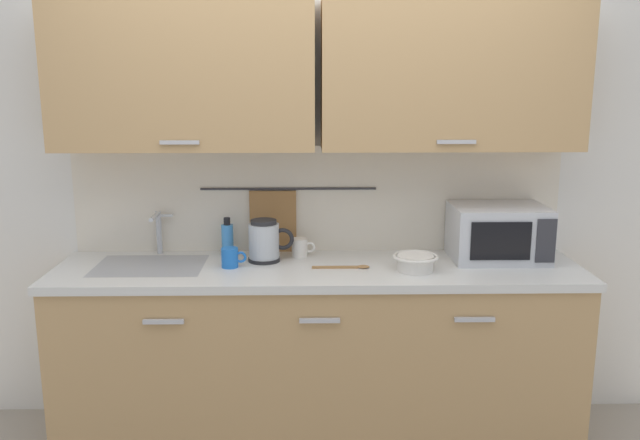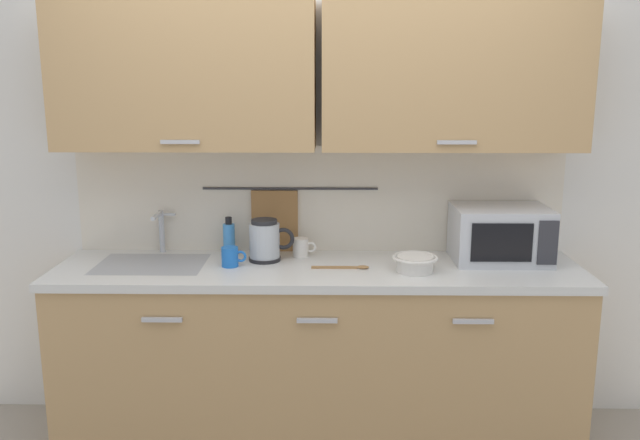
# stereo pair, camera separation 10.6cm
# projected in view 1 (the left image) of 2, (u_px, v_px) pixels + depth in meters

# --- Properties ---
(counter_unit) EXTENTS (2.53, 0.64, 0.90)m
(counter_unit) POSITION_uv_depth(u_px,v_px,m) (316.00, 352.00, 3.29)
(counter_unit) COLOR tan
(counter_unit) RESTS_ON ground
(back_wall_assembly) EXTENTS (3.70, 0.41, 2.50)m
(back_wall_assembly) POSITION_uv_depth(u_px,v_px,m) (318.00, 132.00, 3.29)
(back_wall_assembly) COLOR silver
(back_wall_assembly) RESTS_ON ground
(sink_faucet) EXTENTS (0.09, 0.17, 0.22)m
(sink_faucet) POSITION_uv_depth(u_px,v_px,m) (158.00, 227.00, 3.37)
(sink_faucet) COLOR #B2B5BA
(sink_faucet) RESTS_ON counter_unit
(microwave) EXTENTS (0.46, 0.35, 0.27)m
(microwave) POSITION_uv_depth(u_px,v_px,m) (498.00, 233.00, 3.29)
(microwave) COLOR silver
(microwave) RESTS_ON counter_unit
(electric_kettle) EXTENTS (0.23, 0.16, 0.21)m
(electric_kettle) POSITION_uv_depth(u_px,v_px,m) (265.00, 241.00, 3.26)
(electric_kettle) COLOR black
(electric_kettle) RESTS_ON counter_unit
(dish_soap_bottle) EXTENTS (0.06, 0.06, 0.20)m
(dish_soap_bottle) POSITION_uv_depth(u_px,v_px,m) (227.00, 239.00, 3.36)
(dish_soap_bottle) COLOR #3F8CD8
(dish_soap_bottle) RESTS_ON counter_unit
(mug_near_sink) EXTENTS (0.12, 0.08, 0.09)m
(mug_near_sink) POSITION_uv_depth(u_px,v_px,m) (230.00, 258.00, 3.16)
(mug_near_sink) COLOR blue
(mug_near_sink) RESTS_ON counter_unit
(mixing_bowl) EXTENTS (0.21, 0.21, 0.08)m
(mixing_bowl) POSITION_uv_depth(u_px,v_px,m) (415.00, 262.00, 3.10)
(mixing_bowl) COLOR silver
(mixing_bowl) RESTS_ON counter_unit
(mug_by_kettle) EXTENTS (0.12, 0.08, 0.09)m
(mug_by_kettle) POSITION_uv_depth(u_px,v_px,m) (300.00, 248.00, 3.34)
(mug_by_kettle) COLOR silver
(mug_by_kettle) RESTS_ON counter_unit
(wooden_spoon) EXTENTS (0.28, 0.04, 0.01)m
(wooden_spoon) POSITION_uv_depth(u_px,v_px,m) (348.00, 267.00, 3.15)
(wooden_spoon) COLOR #9E7042
(wooden_spoon) RESTS_ON counter_unit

